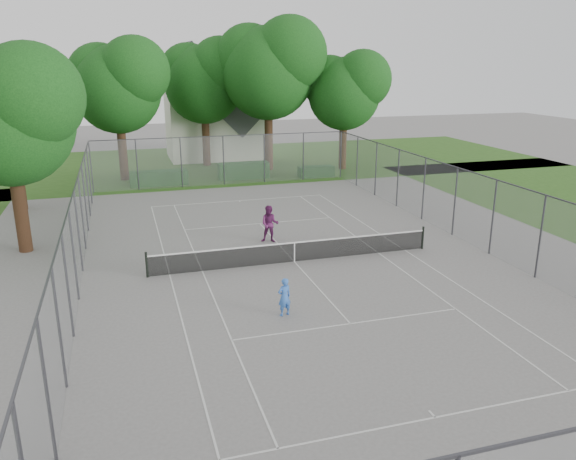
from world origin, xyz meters
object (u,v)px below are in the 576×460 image
object	(u,v)px
tennis_net	(294,251)
woman_player	(270,224)
girl_player	(284,297)
house	(213,112)

from	to	relation	value
tennis_net	woman_player	size ratio (longest dim) A/B	6.97
tennis_net	girl_player	xyz separation A→B (m)	(-1.97, -5.10, 0.19)
tennis_net	girl_player	bearing A→B (deg)	-111.08
house	tennis_net	bearing A→B (deg)	-92.64
house	girl_player	world-z (taller)	house
girl_player	woman_player	size ratio (longest dim) A/B	0.76
tennis_net	girl_player	size ratio (longest dim) A/B	9.23
woman_player	tennis_net	bearing A→B (deg)	-63.50
tennis_net	woman_player	xyz separation A→B (m)	(-0.30, 3.11, 0.41)
house	woman_player	bearing A→B (deg)	-93.61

